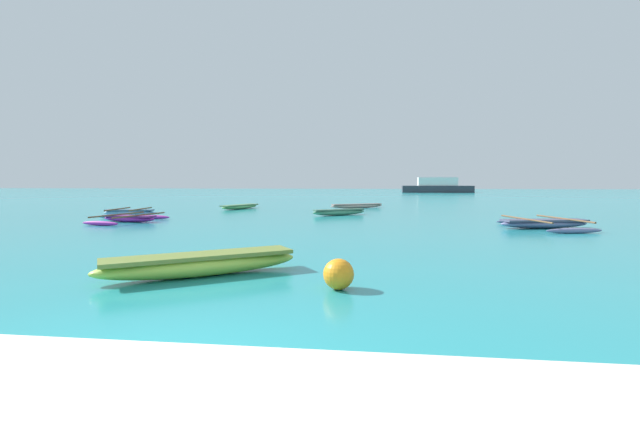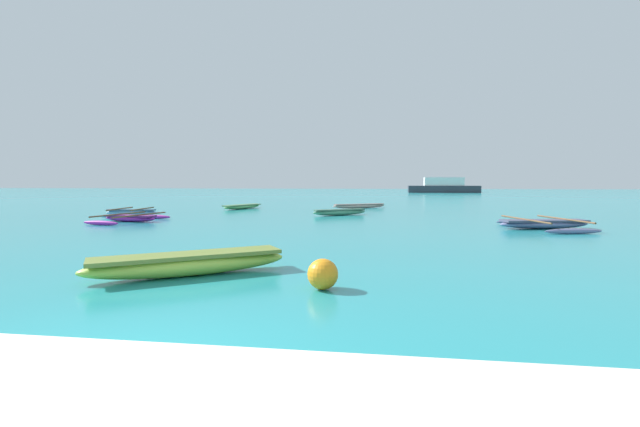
{
  "view_description": "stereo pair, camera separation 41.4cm",
  "coord_description": "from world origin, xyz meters",
  "px_view_note": "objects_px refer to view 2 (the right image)",
  "views": [
    {
      "loc": [
        2.28,
        -3.34,
        1.87
      ],
      "look_at": [
        -0.43,
        18.69,
        0.25
      ],
      "focal_mm": 24.0,
      "sensor_mm": 36.0,
      "label": 1
    },
    {
      "loc": [
        2.69,
        -3.28,
        1.87
      ],
      "look_at": [
        -0.43,
        18.69,
        0.25
      ],
      "focal_mm": 24.0,
      "sensor_mm": 36.0,
      "label": 2
    }
  ],
  "objects_px": {
    "moored_boat_2": "(544,224)",
    "distant_ferry": "(444,186)",
    "moored_boat_0": "(242,206)",
    "moored_boat_3": "(130,218)",
    "moored_boat_6": "(359,206)",
    "moored_boat_1": "(189,263)",
    "mooring_buoy_0": "(323,274)",
    "moored_boat_4": "(340,212)",
    "moored_boat_5": "(131,213)"
  },
  "relations": [
    {
      "from": "moored_boat_0",
      "to": "moored_boat_5",
      "type": "xyz_separation_m",
      "value": [
        -4.0,
        -7.1,
        0.03
      ]
    },
    {
      "from": "moored_boat_2",
      "to": "moored_boat_5",
      "type": "relative_size",
      "value": 1.26
    },
    {
      "from": "moored_boat_3",
      "to": "moored_boat_6",
      "type": "height_order",
      "value": "moored_boat_3"
    },
    {
      "from": "moored_boat_1",
      "to": "mooring_buoy_0",
      "type": "xyz_separation_m",
      "value": [
        2.82,
        -0.76,
        0.02
      ]
    },
    {
      "from": "moored_boat_1",
      "to": "distant_ferry",
      "type": "height_order",
      "value": "distant_ferry"
    },
    {
      "from": "moored_boat_1",
      "to": "moored_boat_2",
      "type": "bearing_deg",
      "value": 10.36
    },
    {
      "from": "moored_boat_5",
      "to": "distant_ferry",
      "type": "relative_size",
      "value": 0.27
    },
    {
      "from": "mooring_buoy_0",
      "to": "moored_boat_2",
      "type": "bearing_deg",
      "value": 55.61
    },
    {
      "from": "moored_boat_5",
      "to": "moored_boat_6",
      "type": "distance_m",
      "value": 15.17
    },
    {
      "from": "moored_boat_1",
      "to": "distant_ferry",
      "type": "bearing_deg",
      "value": 43.73
    },
    {
      "from": "moored_boat_2",
      "to": "moored_boat_6",
      "type": "height_order",
      "value": "moored_boat_2"
    },
    {
      "from": "moored_boat_2",
      "to": "moored_boat_4",
      "type": "bearing_deg",
      "value": 135.14
    },
    {
      "from": "moored_boat_1",
      "to": "distant_ferry",
      "type": "xyz_separation_m",
      "value": [
        15.04,
        71.57,
        0.87
      ]
    },
    {
      "from": "moored_boat_5",
      "to": "mooring_buoy_0",
      "type": "bearing_deg",
      "value": -55.86
    },
    {
      "from": "moored_boat_4",
      "to": "mooring_buoy_0",
      "type": "distance_m",
      "value": 16.87
    },
    {
      "from": "moored_boat_0",
      "to": "moored_boat_6",
      "type": "bearing_deg",
      "value": -53.82
    },
    {
      "from": "moored_boat_1",
      "to": "distant_ferry",
      "type": "distance_m",
      "value": 73.14
    },
    {
      "from": "moored_boat_1",
      "to": "mooring_buoy_0",
      "type": "distance_m",
      "value": 2.92
    },
    {
      "from": "moored_boat_3",
      "to": "moored_boat_0",
      "type": "bearing_deg",
      "value": 87.37
    },
    {
      "from": "mooring_buoy_0",
      "to": "moored_boat_4",
      "type": "bearing_deg",
      "value": 94.46
    },
    {
      "from": "moored_boat_4",
      "to": "moored_boat_5",
      "type": "distance_m",
      "value": 11.58
    },
    {
      "from": "moored_boat_0",
      "to": "distant_ferry",
      "type": "height_order",
      "value": "distant_ferry"
    },
    {
      "from": "moored_boat_1",
      "to": "moored_boat_4",
      "type": "xyz_separation_m",
      "value": [
        1.51,
        16.06,
        -0.05
      ]
    },
    {
      "from": "moored_boat_1",
      "to": "moored_boat_5",
      "type": "relative_size",
      "value": 1.12
    },
    {
      "from": "moored_boat_5",
      "to": "moored_boat_2",
      "type": "bearing_deg",
      "value": -16.77
    },
    {
      "from": "moored_boat_3",
      "to": "moored_boat_4",
      "type": "bearing_deg",
      "value": 38.48
    },
    {
      "from": "moored_boat_0",
      "to": "moored_boat_1",
      "type": "bearing_deg",
      "value": -142.09
    },
    {
      "from": "moored_boat_2",
      "to": "moored_boat_3",
      "type": "height_order",
      "value": "moored_boat_2"
    },
    {
      "from": "moored_boat_0",
      "to": "moored_boat_2",
      "type": "distance_m",
      "value": 19.42
    },
    {
      "from": "moored_boat_2",
      "to": "distant_ferry",
      "type": "distance_m",
      "value": 61.46
    },
    {
      "from": "moored_boat_2",
      "to": "moored_boat_6",
      "type": "relative_size",
      "value": 1.09
    },
    {
      "from": "moored_boat_6",
      "to": "moored_boat_1",
      "type": "bearing_deg",
      "value": -126.14
    },
    {
      "from": "moored_boat_0",
      "to": "moored_boat_2",
      "type": "height_order",
      "value": "moored_boat_2"
    },
    {
      "from": "moored_boat_5",
      "to": "moored_boat_3",
      "type": "bearing_deg",
      "value": -66.01
    },
    {
      "from": "moored_boat_2",
      "to": "distant_ferry",
      "type": "relative_size",
      "value": 0.34
    },
    {
      "from": "moored_boat_6",
      "to": "distant_ferry",
      "type": "xyz_separation_m",
      "value": [
        12.77,
        48.62,
        0.94
      ]
    },
    {
      "from": "moored_boat_2",
      "to": "distant_ferry",
      "type": "xyz_separation_m",
      "value": [
        4.66,
        61.27,
        0.93
      ]
    },
    {
      "from": "moored_boat_1",
      "to": "moored_boat_3",
      "type": "relative_size",
      "value": 0.94
    },
    {
      "from": "moored_boat_3",
      "to": "mooring_buoy_0",
      "type": "height_order",
      "value": "mooring_buoy_0"
    },
    {
      "from": "moored_boat_6",
      "to": "distant_ferry",
      "type": "relative_size",
      "value": 0.31
    },
    {
      "from": "moored_boat_1",
      "to": "moored_boat_5",
      "type": "bearing_deg",
      "value": 91.08
    },
    {
      "from": "moored_boat_4",
      "to": "distant_ferry",
      "type": "xyz_separation_m",
      "value": [
        13.54,
        55.5,
        0.93
      ]
    },
    {
      "from": "moored_boat_1",
      "to": "mooring_buoy_0",
      "type": "bearing_deg",
      "value": -49.4
    },
    {
      "from": "moored_boat_1",
      "to": "moored_boat_0",
      "type": "bearing_deg",
      "value": 71.24
    },
    {
      "from": "moored_boat_4",
      "to": "moored_boat_6",
      "type": "xyz_separation_m",
      "value": [
        0.77,
        6.88,
        -0.02
      ]
    },
    {
      "from": "moored_boat_2",
      "to": "moored_boat_6",
      "type": "bearing_deg",
      "value": 110.82
    },
    {
      "from": "moored_boat_3",
      "to": "moored_boat_4",
      "type": "xyz_separation_m",
      "value": [
        9.53,
        5.31,
        0.02
      ]
    },
    {
      "from": "moored_boat_1",
      "to": "moored_boat_6",
      "type": "xyz_separation_m",
      "value": [
        2.28,
        22.95,
        -0.07
      ]
    },
    {
      "from": "moored_boat_6",
      "to": "mooring_buoy_0",
      "type": "xyz_separation_m",
      "value": [
        0.54,
        -23.7,
        0.09
      ]
    },
    {
      "from": "mooring_buoy_0",
      "to": "distant_ferry",
      "type": "height_order",
      "value": "distant_ferry"
    }
  ]
}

